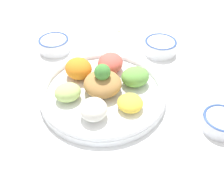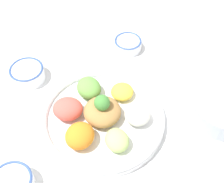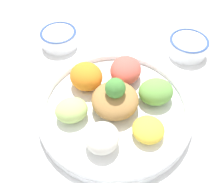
% 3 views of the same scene
% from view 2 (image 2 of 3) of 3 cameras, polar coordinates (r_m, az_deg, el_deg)
% --- Properties ---
extents(ground_plane, '(2.40, 2.40, 0.00)m').
position_cam_2_polar(ground_plane, '(0.95, -1.38, -3.26)').
color(ground_plane, white).
extents(salad_platter, '(0.36, 0.36, 0.11)m').
position_cam_2_polar(salad_platter, '(0.90, -1.96, -4.51)').
color(salad_platter, white).
rests_on(salad_platter, ground_plane).
extents(sauce_bowl_red, '(0.10, 0.10, 0.04)m').
position_cam_2_polar(sauce_bowl_red, '(1.11, 2.92, 8.69)').
color(sauce_bowl_red, white).
rests_on(sauce_bowl_red, ground_plane).
extents(rice_bowl_blue, '(0.10, 0.10, 0.05)m').
position_cam_2_polar(rice_bowl_blue, '(0.84, -17.70, -15.71)').
color(rice_bowl_blue, white).
rests_on(rice_bowl_blue, ground_plane).
extents(sauce_bowl_dark, '(0.11, 0.11, 0.05)m').
position_cam_2_polar(sauce_bowl_dark, '(1.04, -15.22, 3.28)').
color(sauce_bowl_dark, white).
rests_on(sauce_bowl_dark, ground_plane).
extents(side_serving_bowl, '(0.19, 0.19, 0.06)m').
position_cam_2_polar(side_serving_bowl, '(0.96, 19.78, -2.80)').
color(side_serving_bowl, '#A8B2BC').
rests_on(side_serving_bowl, ground_plane).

